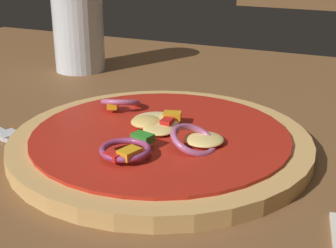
{
  "coord_description": "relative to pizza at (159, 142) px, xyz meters",
  "views": [
    {
      "loc": [
        0.13,
        -0.39,
        0.23
      ],
      "look_at": [
        -0.05,
        0.02,
        0.05
      ],
      "focal_mm": 53.1,
      "sensor_mm": 36.0,
      "label": 1
    }
  ],
  "objects": [
    {
      "name": "pizza",
      "position": [
        0.0,
        0.0,
        0.0
      ],
      "size": [
        0.28,
        0.28,
        0.04
      ],
      "color": "tan",
      "rests_on": "dining_table"
    },
    {
      "name": "beer_glass",
      "position": [
        -0.23,
        0.22,
        0.05
      ],
      "size": [
        0.07,
        0.07,
        0.14
      ],
      "color": "silver",
      "rests_on": "dining_table"
    },
    {
      "name": "dining_table",
      "position": [
        0.05,
        0.0,
        -0.03
      ],
      "size": [
        1.24,
        0.9,
        0.03
      ],
      "color": "brown",
      "rests_on": "ground"
    }
  ]
}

